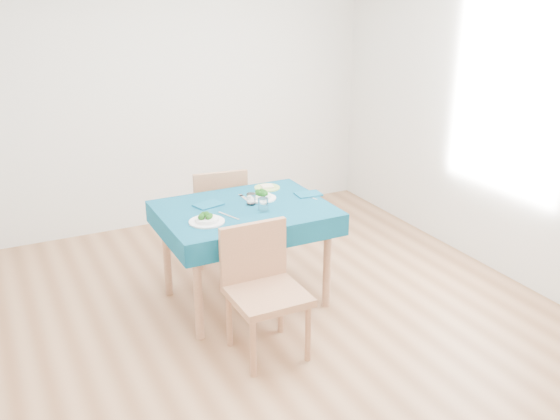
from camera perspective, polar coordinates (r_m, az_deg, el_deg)
name	(u,v)px	position (r m, az deg, el deg)	size (l,w,h in m)	color
room_shell	(280,139)	(4.09, 0.00, 6.53)	(4.02, 4.52, 2.73)	brown
table	(245,255)	(4.70, -3.19, -4.09)	(1.22, 0.92, 0.76)	navy
chair_near	(267,273)	(3.96, -1.16, -5.82)	(0.47, 0.51, 1.17)	#A06D4B
chair_far	(216,198)	(5.37, -5.89, 1.12)	(0.45, 0.49, 1.12)	#A06D4B
bowl_near	(207,217)	(4.29, -6.72, -0.68)	(0.25, 0.25, 0.07)	white
bowl_far	(262,195)	(4.72, -1.70, 1.41)	(0.22, 0.22, 0.07)	white
fork_near	(203,222)	(4.31, -7.09, -1.08)	(0.02, 0.18, 0.00)	silver
knife_near	(229,216)	(4.40, -4.70, -0.53)	(0.02, 0.21, 0.00)	silver
fork_far	(246,199)	(4.72, -3.14, 1.01)	(0.03, 0.20, 0.00)	silver
knife_far	(308,197)	(4.78, 2.54, 1.23)	(0.02, 0.20, 0.00)	silver
napkin_near	(208,205)	(4.62, -6.58, 0.49)	(0.20, 0.14, 0.01)	navy
napkin_far	(308,194)	(4.82, 2.62, 1.46)	(0.19, 0.13, 0.01)	navy
tumbler_center	(251,199)	(4.60, -2.66, 1.00)	(0.07, 0.07, 0.09)	white
tumbler_side	(263,205)	(4.47, -1.56, 0.50)	(0.08, 0.08, 0.10)	white
side_plate	(267,188)	(4.96, -1.18, 2.05)	(0.20, 0.20, 0.01)	#9AC25E
bread_slice	(267,186)	(4.96, -1.18, 2.18)	(0.09, 0.09, 0.01)	beige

